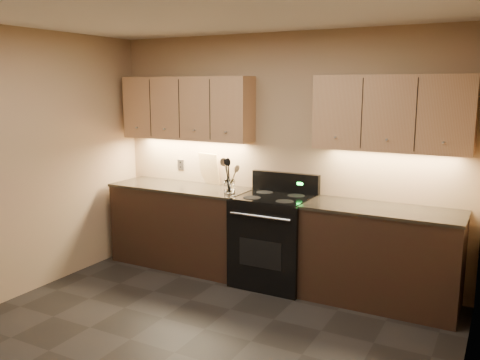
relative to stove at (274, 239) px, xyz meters
The scene contains 16 objects.
floor 1.75m from the stove, 92.72° to the right, with size 4.00×4.00×0.00m, color black.
ceiling 2.71m from the stove, 92.72° to the right, with size 4.00×4.00×0.00m, color silver.
wall_back 0.88m from the stove, 104.10° to the left, with size 4.00×0.04×2.60m, color #9D875C.
wall_right 2.68m from the stove, 41.21° to the right, with size 0.04×4.00×2.60m, color #9D875C.
counter_left 1.18m from the stove, behind, with size 1.62×0.62×0.93m.
counter_right 1.10m from the stove, ahead, with size 1.46×0.62×0.93m.
stove is the anchor object (origin of this frame).
upper_cab_left 1.78m from the stove, behind, with size 1.60×0.30×0.70m, color tan.
upper_cab_right 1.73m from the stove, ahead, with size 1.44×0.30×0.70m, color tan.
outlet_plate 1.55m from the stove, 167.24° to the left, with size 0.09×0.01×0.12m, color #B2B5BA.
utensil_crock 0.72m from the stove, behind, with size 0.13×0.13×0.14m.
cutting_board 1.18m from the stove, 163.56° to the left, with size 0.28×0.02×0.36m, color tan.
wooden_spoon 0.81m from the stove, behind, with size 0.06×0.06×0.30m, color tan, non-canonical shape.
black_spoon 0.82m from the stove, behind, with size 0.06×0.06×0.36m, color black, non-canonical shape.
black_turner 0.81m from the stove, behind, with size 0.08×0.08×0.36m, color black, non-canonical shape.
steel_skimmer 0.79m from the stove, behind, with size 0.09×0.09×0.35m, color silver, non-canonical shape.
Camera 1 is at (2.18, -2.97, 2.05)m, focal length 38.00 mm.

